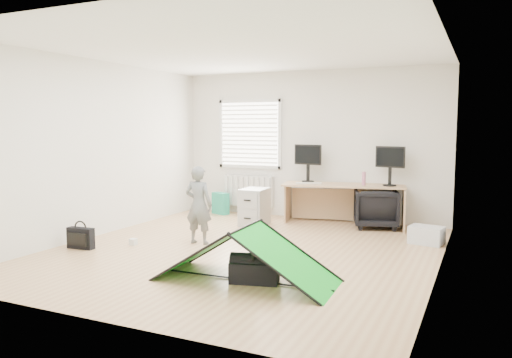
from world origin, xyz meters
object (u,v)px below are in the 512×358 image
at_px(desk, 343,204).
at_px(monitor_right, 390,171).
at_px(filing_cabinet, 255,207).
at_px(kite, 246,254).
at_px(laptop_bag, 81,238).
at_px(thermos, 364,179).
at_px(person, 199,205).
at_px(monitor_left, 308,168).
at_px(storage_crate, 426,235).
at_px(duffel_bag, 254,272).
at_px(office_chair, 376,208).

xyz_separation_m(desk, monitor_right, (0.76, 0.09, 0.59)).
bearing_deg(monitor_right, filing_cabinet, -145.86).
xyz_separation_m(kite, laptop_bag, (-2.73, 0.36, -0.16)).
distance_m(thermos, person, 2.94).
distance_m(monitor_left, storage_crate, 2.49).
height_order(desk, thermos, thermos).
bearing_deg(monitor_left, thermos, 3.03).
distance_m(monitor_left, person, 2.52).
height_order(filing_cabinet, storage_crate, filing_cabinet).
relative_size(laptop_bag, duffel_bag, 0.75).
relative_size(monitor_right, storage_crate, 1.11).
height_order(monitor_left, storage_crate, monitor_left).
bearing_deg(office_chair, monitor_left, -21.65).
height_order(kite, laptop_bag, kite).
xyz_separation_m(filing_cabinet, storage_crate, (2.85, -0.23, -0.19)).
bearing_deg(duffel_bag, kite, 165.99).
bearing_deg(duffel_bag, office_chair, 65.83).
height_order(office_chair, duffel_bag, office_chair).
xyz_separation_m(storage_crate, duffel_bag, (-1.50, -2.67, -0.01)).
xyz_separation_m(thermos, person, (-1.88, -2.25, -0.25)).
bearing_deg(laptop_bag, filing_cabinet, 55.16).
bearing_deg(monitor_left, monitor_right, 8.32).
bearing_deg(person, monitor_left, -113.02).
bearing_deg(duffel_bag, laptop_bag, 158.19).
xyz_separation_m(monitor_right, person, (-2.29, -2.35, -0.38)).
distance_m(monitor_right, laptop_bag, 4.96).
relative_size(monitor_left, storage_crate, 1.12).
xyz_separation_m(filing_cabinet, office_chair, (1.95, 0.63, 0.01)).
height_order(thermos, kite, thermos).
height_order(person, laptop_bag, person).
height_order(desk, duffel_bag, desk).
bearing_deg(kite, storage_crate, 56.65).
xyz_separation_m(monitor_left, laptop_bag, (-2.19, -3.29, -0.80)).
bearing_deg(desk, monitor_right, -4.05).
xyz_separation_m(monitor_left, duffel_bag, (0.64, -3.65, -0.83)).
bearing_deg(kite, desk, 85.50).
distance_m(thermos, duffel_bag, 3.65).
bearing_deg(monitor_left, filing_cabinet, -125.51).
relative_size(office_chair, kite, 0.36).
height_order(filing_cabinet, duffel_bag, filing_cabinet).
height_order(person, duffel_bag, person).
relative_size(monitor_right, duffel_bag, 0.97).
bearing_deg(person, office_chair, -136.15).
bearing_deg(monitor_right, monitor_left, -164.95).
relative_size(office_chair, duffel_bag, 1.36).
xyz_separation_m(thermos, laptop_bag, (-3.21, -3.20, -0.67)).
bearing_deg(laptop_bag, storage_crate, 23.53).
xyz_separation_m(monitor_left, office_chair, (1.24, -0.11, -0.62)).
bearing_deg(office_chair, filing_cabinet, 1.54).
height_order(monitor_left, monitor_right, monitor_left).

